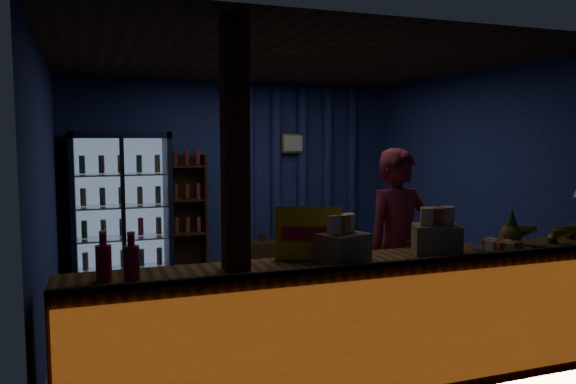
# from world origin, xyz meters

# --- Properties ---
(ground) EXTENTS (4.60, 4.60, 0.00)m
(ground) POSITION_xyz_m (0.00, 0.00, 0.00)
(ground) COLOR #515154
(ground) RESTS_ON ground
(room_walls) EXTENTS (4.60, 4.60, 4.60)m
(room_walls) POSITION_xyz_m (0.00, 0.00, 1.57)
(room_walls) COLOR navy
(room_walls) RESTS_ON ground
(counter) EXTENTS (4.40, 0.57, 0.99)m
(counter) POSITION_xyz_m (0.00, -1.91, 0.48)
(counter) COLOR brown
(counter) RESTS_ON ground
(support_post) EXTENTS (0.16, 0.16, 2.60)m
(support_post) POSITION_xyz_m (-1.05, -1.90, 1.30)
(support_post) COLOR maroon
(support_post) RESTS_ON ground
(beverage_cooler) EXTENTS (1.20, 0.62, 1.90)m
(beverage_cooler) POSITION_xyz_m (-1.55, 1.92, 0.93)
(beverage_cooler) COLOR black
(beverage_cooler) RESTS_ON ground
(bottle_shelf) EXTENTS (0.50, 0.28, 1.60)m
(bottle_shelf) POSITION_xyz_m (-0.70, 2.06, 0.79)
(bottle_shelf) COLOR #3D2913
(bottle_shelf) RESTS_ON ground
(curtain_folds) EXTENTS (1.74, 0.14, 2.50)m
(curtain_folds) POSITION_xyz_m (1.00, 2.14, 1.30)
(curtain_folds) COLOR navy
(curtain_folds) RESTS_ON room_walls
(framed_picture) EXTENTS (0.36, 0.04, 0.28)m
(framed_picture) POSITION_xyz_m (0.85, 2.10, 1.75)
(framed_picture) COLOR gold
(framed_picture) RESTS_ON room_walls
(shopkeeper) EXTENTS (0.66, 0.45, 1.73)m
(shopkeeper) POSITION_xyz_m (0.57, -1.26, 0.87)
(shopkeeper) COLOR maroon
(shopkeeper) RESTS_ON ground
(green_chair) EXTENTS (0.60, 0.62, 0.55)m
(green_chair) POSITION_xyz_m (1.22, 1.32, 0.27)
(green_chair) COLOR #60C060
(green_chair) RESTS_ON ground
(side_table) EXTENTS (0.63, 0.56, 0.57)m
(side_table) POSITION_xyz_m (0.20, 1.52, 0.24)
(side_table) COLOR #3D2913
(side_table) RESTS_ON ground
(yellow_sign) EXTENTS (0.48, 0.24, 0.38)m
(yellow_sign) POSITION_xyz_m (-0.48, -1.77, 1.14)
(yellow_sign) COLOR yellow
(yellow_sign) RESTS_ON counter
(soda_bottles) EXTENTS (0.25, 0.17, 0.31)m
(soda_bottles) POSITION_xyz_m (-1.80, -1.95, 1.07)
(soda_bottles) COLOR red
(soda_bottles) RESTS_ON counter
(snack_box_left) EXTENTS (0.39, 0.36, 0.34)m
(snack_box_left) POSITION_xyz_m (-0.29, -1.93, 1.07)
(snack_box_left) COLOR #978149
(snack_box_left) RESTS_ON counter
(snack_box_centre) EXTENTS (0.42, 0.39, 0.36)m
(snack_box_centre) POSITION_xyz_m (0.50, -1.91, 1.08)
(snack_box_centre) COLOR #978149
(snack_box_centre) RESTS_ON counter
(pastry_tray) EXTENTS (0.46, 0.46, 0.07)m
(pastry_tray) POSITION_xyz_m (1.06, -1.96, 0.98)
(pastry_tray) COLOR silver
(pastry_tray) RESTS_ON counter
(banana_bunches) EXTENTS (0.86, 0.32, 0.19)m
(banana_bunches) POSITION_xyz_m (1.66, -1.85, 1.04)
(banana_bunches) COLOR yellow
(banana_bunches) RESTS_ON counter
(pineapple) EXTENTS (0.17, 0.17, 0.30)m
(pineapple) POSITION_xyz_m (1.23, -1.88, 1.07)
(pineapple) COLOR olive
(pineapple) RESTS_ON counter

